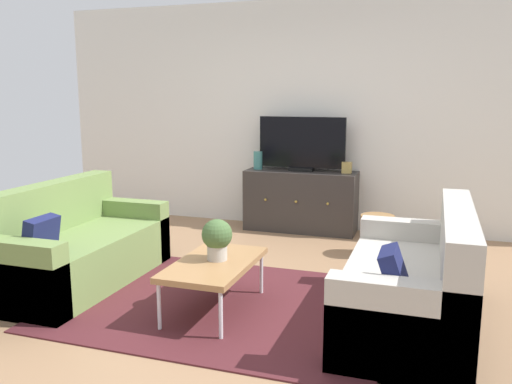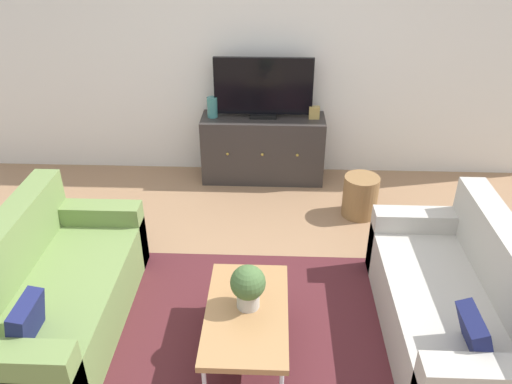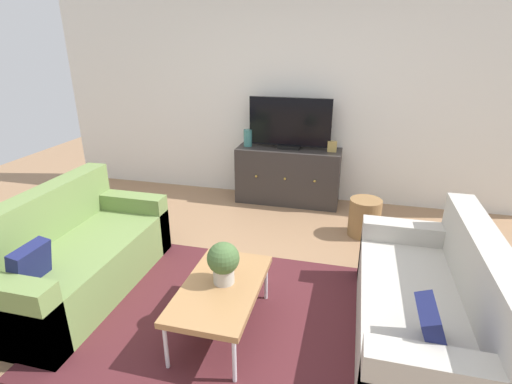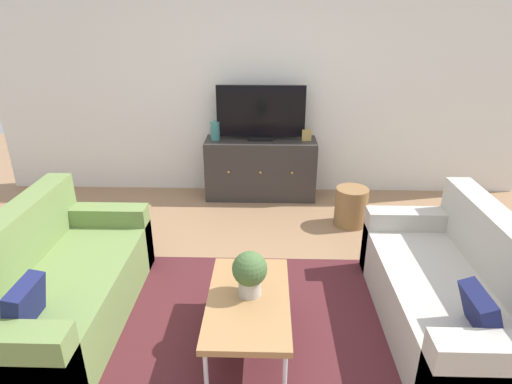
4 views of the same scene
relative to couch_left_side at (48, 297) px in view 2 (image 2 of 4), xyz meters
name	(u,v)px [view 2 (image 2 of 4)]	position (x,y,z in m)	size (l,w,h in m)	color
ground_plane	(253,323)	(1.43, 0.10, -0.29)	(10.00, 10.00, 0.00)	#997251
wall_back	(263,51)	(1.43, 2.65, 1.06)	(6.40, 0.12, 2.70)	silver
area_rug	(252,337)	(1.43, -0.05, -0.28)	(2.50, 1.90, 0.01)	#4C1E23
couch_left_side	(48,297)	(0.00, 0.00, 0.00)	(0.83, 1.69, 0.86)	olive
couch_right_side	(462,309)	(2.87, 0.00, 0.00)	(0.83, 1.69, 0.86)	#B2ADA3
coffee_table	(247,314)	(1.41, -0.18, 0.07)	(0.54, 0.95, 0.39)	#A37547
potted_plant	(248,285)	(1.42, -0.14, 0.27)	(0.23, 0.23, 0.31)	#B7B2A8
tv_console	(263,148)	(1.44, 2.37, 0.07)	(1.31, 0.47, 0.72)	#332D2B
flat_screen_tv	(263,88)	(1.44, 2.39, 0.74)	(1.02, 0.16, 0.63)	black
glass_vase	(212,107)	(0.91, 2.37, 0.54)	(0.11, 0.11, 0.22)	teal
mantel_clock	(314,113)	(1.98, 2.37, 0.49)	(0.11, 0.07, 0.13)	tan
wicker_basket	(360,196)	(2.42, 1.64, -0.08)	(0.34, 0.34, 0.41)	olive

